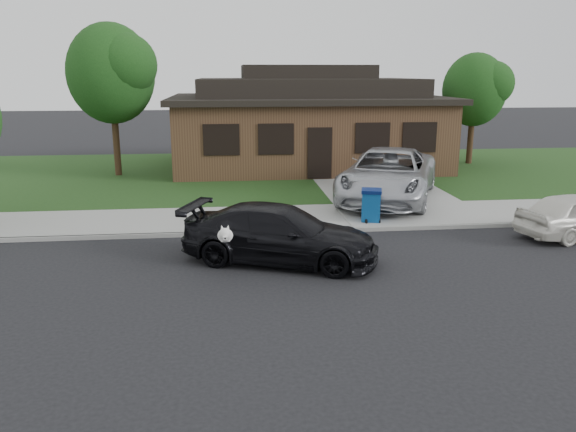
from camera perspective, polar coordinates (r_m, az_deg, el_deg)
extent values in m
plane|color=black|center=(12.53, -6.89, -6.46)|extent=(120.00, 120.00, 0.00)
cube|color=gray|center=(17.29, -6.75, -0.40)|extent=(60.00, 3.00, 0.12)
cube|color=gray|center=(15.84, -6.79, -1.78)|extent=(60.00, 0.12, 0.12)
cube|color=#193814|center=(25.11, -6.63, 4.23)|extent=(60.00, 13.00, 0.13)
cube|color=gray|center=(22.90, 8.54, 3.20)|extent=(4.50, 13.00, 0.14)
imported|color=black|center=(13.43, -0.80, -1.86)|extent=(5.07, 3.44, 1.36)
ellipsoid|color=white|center=(12.51, -6.39, -1.98)|extent=(0.34, 0.40, 0.30)
sphere|color=white|center=(12.26, -6.41, -1.83)|extent=(0.26, 0.26, 0.26)
cube|color=white|center=(12.16, -6.40, -2.20)|extent=(0.09, 0.12, 0.07)
sphere|color=black|center=(12.10, -6.40, -2.28)|extent=(0.04, 0.04, 0.04)
cone|color=white|center=(12.28, -6.73, -1.17)|extent=(0.11, 0.11, 0.14)
cone|color=white|center=(12.27, -6.12, -1.15)|extent=(0.11, 0.11, 0.14)
imported|color=#B4B6BC|center=(19.76, 10.15, 4.16)|extent=(5.17, 6.91, 1.75)
cube|color=navy|center=(16.86, 8.43, 0.91)|extent=(0.66, 0.66, 0.88)
cube|color=#06174E|center=(16.76, 8.49, 2.54)|extent=(0.72, 0.72, 0.10)
cylinder|color=black|center=(16.65, 7.96, -0.56)|extent=(0.08, 0.14, 0.14)
cylinder|color=black|center=(16.75, 9.26, -0.52)|extent=(0.08, 0.14, 0.14)
cube|color=#422B1C|center=(27.13, 1.85, 8.40)|extent=(12.00, 8.00, 3.00)
cube|color=black|center=(27.02, 1.88, 11.83)|extent=(12.60, 8.60, 0.25)
cube|color=black|center=(27.00, 1.89, 12.95)|extent=(10.00, 6.50, 0.80)
cube|color=black|center=(26.99, 1.90, 14.43)|extent=(6.00, 3.50, 0.60)
cube|color=black|center=(23.23, 3.23, 6.39)|extent=(1.00, 0.06, 2.10)
cube|color=black|center=(22.85, -6.78, 7.70)|extent=(1.30, 0.05, 1.10)
cube|color=black|center=(22.93, -1.23, 7.82)|extent=(1.30, 0.05, 1.10)
cube|color=black|center=(23.61, 8.58, 7.86)|extent=(1.30, 0.05, 1.10)
cube|color=black|center=(24.20, 13.21, 7.79)|extent=(1.30, 0.05, 1.10)
cylinder|color=#332114|center=(25.36, -17.01, 6.78)|extent=(0.28, 0.28, 2.48)
ellipsoid|color=#143811|center=(25.18, -17.52, 13.64)|extent=(3.60, 3.60, 4.14)
sphere|color=#26591E|center=(24.52, -16.13, 14.58)|extent=(2.52, 2.52, 2.52)
cylinder|color=#332114|center=(28.93, 18.01, 7.11)|extent=(0.28, 0.28, 2.03)
ellipsoid|color=#143811|center=(28.75, 18.40, 12.08)|extent=(3.00, 3.00, 3.45)
sphere|color=#26591E|center=(28.59, 19.95, 12.55)|extent=(2.10, 2.10, 2.10)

